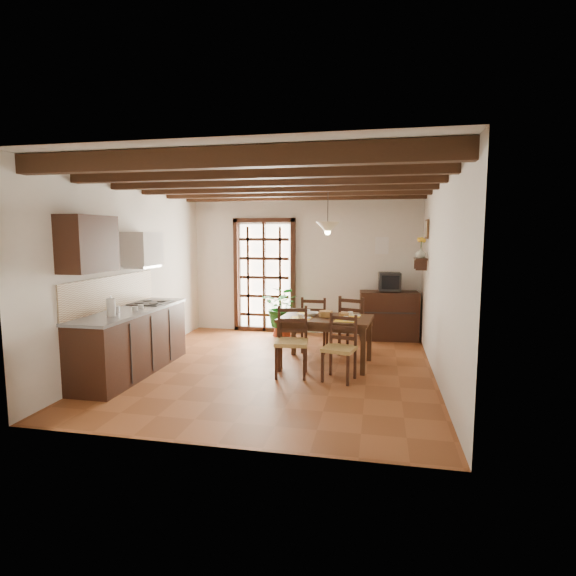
% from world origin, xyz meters
% --- Properties ---
extents(ground_plane, '(5.00, 5.00, 0.00)m').
position_xyz_m(ground_plane, '(0.00, 0.00, 0.00)').
color(ground_plane, brown).
extents(room_shell, '(4.52, 5.02, 2.81)m').
position_xyz_m(room_shell, '(0.00, 0.00, 1.82)').
color(room_shell, silver).
rests_on(room_shell, ground_plane).
extents(ceiling_beams, '(4.50, 4.34, 0.20)m').
position_xyz_m(ceiling_beams, '(0.00, 0.00, 2.69)').
color(ceiling_beams, black).
rests_on(ceiling_beams, room_shell).
extents(french_door, '(1.26, 0.11, 2.32)m').
position_xyz_m(french_door, '(-0.80, 2.45, 1.18)').
color(french_door, white).
rests_on(french_door, ground_plane).
extents(kitchen_counter, '(0.64, 2.25, 1.38)m').
position_xyz_m(kitchen_counter, '(-1.96, -0.60, 0.47)').
color(kitchen_counter, black).
rests_on(kitchen_counter, ground_plane).
extents(upper_cabinet, '(0.35, 0.80, 0.70)m').
position_xyz_m(upper_cabinet, '(-2.08, -1.30, 1.85)').
color(upper_cabinet, black).
rests_on(upper_cabinet, room_shell).
extents(range_hood, '(0.38, 0.60, 0.54)m').
position_xyz_m(range_hood, '(-2.05, -0.05, 1.73)').
color(range_hood, white).
rests_on(range_hood, room_shell).
extents(counter_items, '(0.50, 1.43, 0.25)m').
position_xyz_m(counter_items, '(-1.95, -0.51, 0.96)').
color(counter_items, black).
rests_on(counter_items, kitchen_counter).
extents(dining_table, '(1.42, 0.99, 0.73)m').
position_xyz_m(dining_table, '(0.69, 0.37, 0.64)').
color(dining_table, '#372012').
rests_on(dining_table, ground_plane).
extents(chair_near_left, '(0.49, 0.47, 0.97)m').
position_xyz_m(chair_near_left, '(0.29, -0.28, 0.30)').
color(chair_near_left, '#AC8A49').
rests_on(chair_near_left, ground_plane).
extents(chair_near_right, '(0.49, 0.47, 0.89)m').
position_xyz_m(chair_near_right, '(0.96, -0.35, 0.28)').
color(chair_near_right, '#AC8A49').
rests_on(chair_near_right, ground_plane).
extents(chair_far_left, '(0.44, 0.42, 0.94)m').
position_xyz_m(chair_far_left, '(0.42, 1.08, 0.29)').
color(chair_far_left, '#AC8A49').
rests_on(chair_far_left, ground_plane).
extents(chair_far_right, '(0.56, 0.55, 0.98)m').
position_xyz_m(chair_far_right, '(1.09, 1.02, 0.31)').
color(chair_far_right, '#AC8A49').
rests_on(chair_far_right, ground_plane).
extents(table_setting, '(0.98, 0.65, 0.09)m').
position_xyz_m(table_setting, '(0.69, 0.37, 0.73)').
color(table_setting, yellow).
rests_on(table_setting, dining_table).
extents(table_bowl, '(0.23, 0.23, 0.05)m').
position_xyz_m(table_bowl, '(0.46, 0.44, 0.76)').
color(table_bowl, white).
rests_on(table_bowl, dining_table).
extents(sideboard, '(1.10, 0.57, 0.90)m').
position_xyz_m(sideboard, '(1.65, 2.23, 0.45)').
color(sideboard, black).
rests_on(sideboard, ground_plane).
extents(crt_tv, '(0.41, 0.39, 0.33)m').
position_xyz_m(crt_tv, '(1.65, 2.22, 1.09)').
color(crt_tv, black).
rests_on(crt_tv, sideboard).
extents(fuse_box, '(0.25, 0.03, 0.32)m').
position_xyz_m(fuse_box, '(1.50, 2.48, 1.75)').
color(fuse_box, white).
rests_on(fuse_box, room_shell).
extents(plant_pot, '(0.35, 0.35, 0.22)m').
position_xyz_m(plant_pot, '(-0.36, 2.09, 0.11)').
color(plant_pot, maroon).
rests_on(plant_pot, ground_plane).
extents(potted_plant, '(2.08, 1.86, 2.05)m').
position_xyz_m(potted_plant, '(-0.36, 2.09, 0.57)').
color(potted_plant, '#144C19').
rests_on(potted_plant, ground_plane).
extents(wall_shelf, '(0.20, 0.42, 0.20)m').
position_xyz_m(wall_shelf, '(2.14, 1.60, 1.51)').
color(wall_shelf, black).
rests_on(wall_shelf, room_shell).
extents(shelf_vase, '(0.15, 0.15, 0.15)m').
position_xyz_m(shelf_vase, '(2.14, 1.60, 1.65)').
color(shelf_vase, '#B2BFB2').
rests_on(shelf_vase, wall_shelf).
extents(shelf_flowers, '(0.14, 0.14, 0.36)m').
position_xyz_m(shelf_flowers, '(2.14, 1.60, 1.86)').
color(shelf_flowers, yellow).
rests_on(shelf_flowers, shelf_vase).
extents(framed_picture, '(0.03, 0.32, 0.32)m').
position_xyz_m(framed_picture, '(2.22, 1.60, 2.05)').
color(framed_picture, brown).
rests_on(framed_picture, room_shell).
extents(pendant_lamp, '(0.36, 0.36, 0.84)m').
position_xyz_m(pendant_lamp, '(0.69, 0.47, 2.08)').
color(pendant_lamp, black).
rests_on(pendant_lamp, room_shell).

